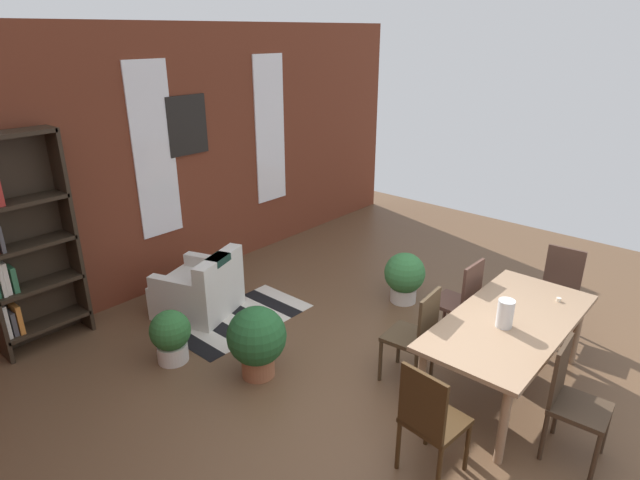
% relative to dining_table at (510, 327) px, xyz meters
% --- Properties ---
extents(ground_plane, '(10.49, 10.49, 0.00)m').
position_rel_dining_table_xyz_m(ground_plane, '(-0.78, 0.29, -0.66)').
color(ground_plane, brown).
extents(back_wall_brick, '(9.07, 0.12, 3.18)m').
position_rel_dining_table_xyz_m(back_wall_brick, '(-0.78, 4.21, 0.93)').
color(back_wall_brick, brown).
rests_on(back_wall_brick, ground).
extents(window_pane_1, '(0.55, 0.02, 2.07)m').
position_rel_dining_table_xyz_m(window_pane_1, '(-0.78, 4.14, 1.09)').
color(window_pane_1, white).
extents(window_pane_2, '(0.55, 0.02, 2.07)m').
position_rel_dining_table_xyz_m(window_pane_2, '(1.11, 4.14, 1.09)').
color(window_pane_2, white).
extents(dining_table, '(1.93, 0.91, 0.74)m').
position_rel_dining_table_xyz_m(dining_table, '(0.00, 0.00, 0.00)').
color(dining_table, '#96775A').
rests_on(dining_table, ground).
extents(vase_on_table, '(0.14, 0.14, 0.25)m').
position_rel_dining_table_xyz_m(vase_on_table, '(-0.16, 0.00, 0.20)').
color(vase_on_table, silver).
rests_on(vase_on_table, dining_table).
extents(tealight_candle_0, '(0.04, 0.04, 0.03)m').
position_rel_dining_table_xyz_m(tealight_candle_0, '(0.61, -0.20, 0.10)').
color(tealight_candle_0, silver).
rests_on(tealight_candle_0, dining_table).
extents(dining_chair_far_left, '(0.43, 0.43, 0.95)m').
position_rel_dining_table_xyz_m(dining_chair_far_left, '(-0.43, 0.68, -0.14)').
color(dining_chair_far_left, '#403220').
rests_on(dining_chair_far_left, ground).
extents(dining_chair_far_right, '(0.41, 0.41, 0.95)m').
position_rel_dining_table_xyz_m(dining_chair_far_right, '(0.43, 0.68, -0.14)').
color(dining_chair_far_right, '#4D3229').
rests_on(dining_chair_far_right, ground).
extents(dining_chair_near_left, '(0.42, 0.42, 0.95)m').
position_rel_dining_table_xyz_m(dining_chair_near_left, '(-0.44, -0.68, -0.14)').
color(dining_chair_near_left, '#3A2B1E').
rests_on(dining_chair_near_left, ground).
extents(dining_chair_head_left, '(0.44, 0.44, 0.95)m').
position_rel_dining_table_xyz_m(dining_chair_head_left, '(-1.34, 0.01, -0.14)').
color(dining_chair_head_left, '#3A2713').
rests_on(dining_chair_head_left, ground).
extents(dining_chair_head_right, '(0.43, 0.43, 0.95)m').
position_rel_dining_table_xyz_m(dining_chair_head_right, '(1.34, 0.00, -0.14)').
color(dining_chair_head_right, '#4B352B').
rests_on(dining_chair_head_right, ground).
extents(bookshelf_tall, '(0.88, 0.29, 2.22)m').
position_rel_dining_table_xyz_m(bookshelf_tall, '(-2.46, 3.97, 0.47)').
color(bookshelf_tall, '#2D2319').
rests_on(bookshelf_tall, ground).
extents(armchair_white, '(1.02, 1.02, 0.75)m').
position_rel_dining_table_xyz_m(armchair_white, '(-0.93, 3.25, -0.38)').
color(armchair_white, silver).
rests_on(armchair_white, ground).
extents(potted_plant_by_shelf, '(0.40, 0.40, 0.55)m').
position_rel_dining_table_xyz_m(potted_plant_by_shelf, '(-1.73, 2.66, -0.36)').
color(potted_plant_by_shelf, silver).
rests_on(potted_plant_by_shelf, ground).
extents(potted_plant_corner, '(0.49, 0.49, 0.62)m').
position_rel_dining_table_xyz_m(potted_plant_corner, '(0.85, 1.61, -0.32)').
color(potted_plant_corner, silver).
rests_on(potted_plant_corner, ground).
extents(potted_plant_window, '(0.56, 0.56, 0.71)m').
position_rel_dining_table_xyz_m(potted_plant_window, '(-1.32, 1.84, -0.26)').
color(potted_plant_window, '#9E6042').
rests_on(potted_plant_window, ground).
extents(striped_rug, '(1.55, 0.84, 0.01)m').
position_rel_dining_table_xyz_m(striped_rug, '(-0.74, 2.77, -0.65)').
color(striped_rug, black).
rests_on(striped_rug, ground).
extents(framed_picture, '(0.56, 0.03, 0.72)m').
position_rel_dining_table_xyz_m(framed_picture, '(-0.29, 4.13, 1.34)').
color(framed_picture, black).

